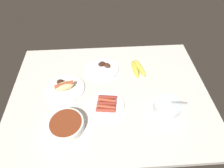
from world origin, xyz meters
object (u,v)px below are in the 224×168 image
object	(u,v)px
banana_bunch	(138,68)
bowl_coleslaw	(167,106)
plate_hotdog_assembled	(65,87)
bowl_chili	(66,125)
plate_grilled_meat	(103,68)
plate_sausages	(107,104)

from	to	relation	value
banana_bunch	bowl_coleslaw	world-z (taller)	bowl_coleslaw
plate_hotdog_assembled	bowl_chili	xyz separation A→B (cm)	(3.63, -26.83, 1.05)
bowl_coleslaw	plate_grilled_meat	bearing A→B (deg)	133.97
banana_bunch	bowl_chili	bearing A→B (deg)	-137.05
banana_bunch	plate_hotdog_assembled	world-z (taller)	plate_hotdog_assembled
plate_hotdog_assembled	bowl_chili	distance (cm)	27.10
plate_sausages	banana_bunch	distance (cm)	35.74
plate_sausages	banana_bunch	world-z (taller)	banana_bunch
banana_bunch	plate_hotdog_assembled	xyz separation A→B (cm)	(-47.28, -13.80, -0.12)
plate_sausages	plate_hotdog_assembled	size ratio (longest dim) A/B	0.85
plate_sausages	bowl_coleslaw	distance (cm)	33.95
banana_bunch	bowl_chili	size ratio (longest dim) A/B	0.95
banana_bunch	bowl_chili	world-z (taller)	bowl_chili
plate_sausages	plate_hotdog_assembled	world-z (taller)	plate_hotdog_assembled
banana_bunch	plate_grilled_meat	xyz separation A→B (cm)	(-23.41, 2.89, -1.00)
plate_sausages	banana_bunch	bearing A→B (deg)	51.57
bowl_chili	plate_sausages	bearing A→B (deg)	30.53
plate_sausages	plate_grilled_meat	size ratio (longest dim) A/B	0.93
banana_bunch	bowl_chili	xyz separation A→B (cm)	(-43.65, -40.64, 0.93)
plate_sausages	plate_grilled_meat	distance (cm)	30.90
bowl_coleslaw	plate_grilled_meat	world-z (taller)	bowl_coleslaw
plate_hotdog_assembled	banana_bunch	bearing A→B (deg)	16.27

